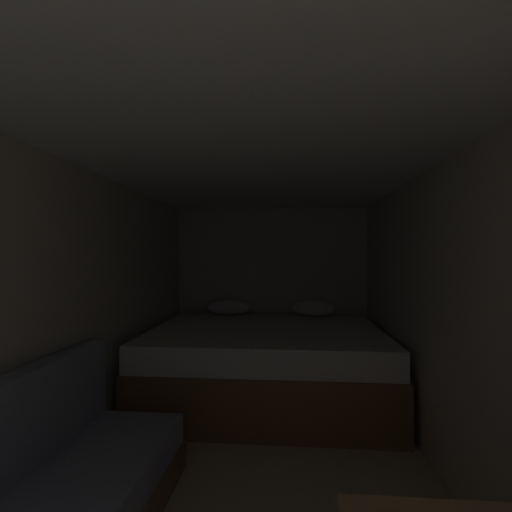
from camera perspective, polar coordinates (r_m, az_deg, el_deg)
ground_plane at (r=2.71m, az=-0.39°, el=-31.78°), size 6.75×6.75×0.00m
wall_back at (r=4.72m, az=2.35°, el=-5.02°), size 2.47×0.05×2.03m
wall_left at (r=2.73m, az=-26.92°, el=-8.65°), size 0.05×4.75×2.03m
wall_right at (r=2.53m, az=28.46°, el=-9.33°), size 0.05×4.75×2.03m
ceiling_slab at (r=2.39m, az=-0.39°, el=15.29°), size 2.47×4.75×0.05m
bed at (r=3.87m, az=1.65°, el=-15.97°), size 2.25×1.84×0.90m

